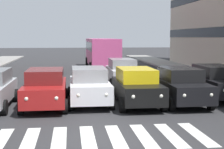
# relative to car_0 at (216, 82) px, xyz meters

# --- Properties ---
(ground_plane) EXTENTS (180.00, 180.00, 0.00)m
(ground_plane) POSITION_rel_car_0_xyz_m (6.46, 6.07, -0.89)
(ground_plane) COLOR #2D2D30
(crosswalk_markings) EXTENTS (6.75, 2.80, 0.01)m
(crosswalk_markings) POSITION_rel_car_0_xyz_m (6.46, 6.07, -0.88)
(crosswalk_markings) COLOR silver
(crosswalk_markings) RESTS_ON ground_plane
(car_0) EXTENTS (2.02, 4.44, 1.72)m
(car_0) POSITION_rel_car_0_xyz_m (0.00, 0.00, 0.00)
(car_0) COLOR black
(car_0) RESTS_ON ground_plane
(car_1) EXTENTS (2.02, 4.44, 1.72)m
(car_1) POSITION_rel_car_0_xyz_m (2.24, 1.10, 0.00)
(car_1) COLOR black
(car_1) RESTS_ON ground_plane
(car_2) EXTENTS (2.02, 4.44, 1.72)m
(car_2) POSITION_rel_car_0_xyz_m (4.37, 1.12, 0.00)
(car_2) COLOR black
(car_2) RESTS_ON ground_plane
(car_3) EXTENTS (2.02, 4.44, 1.72)m
(car_3) POSITION_rel_car_0_xyz_m (6.55, 0.53, 0.00)
(car_3) COLOR silver
(car_3) RESTS_ON ground_plane
(car_4) EXTENTS (2.02, 4.44, 1.72)m
(car_4) POSITION_rel_car_0_xyz_m (8.56, 1.07, 0.00)
(car_4) COLOR maroon
(car_4) RESTS_ON ground_plane
(car_row2_0) EXTENTS (2.02, 4.44, 1.72)m
(car_row2_0) POSITION_rel_car_0_xyz_m (3.98, -5.69, 0.00)
(car_row2_0) COLOR silver
(car_row2_0) RESTS_ON ground_plane
(bus_behind_traffic) EXTENTS (2.78, 10.50, 3.00)m
(bus_behind_traffic) POSITION_rel_car_0_xyz_m (4.37, -16.56, 0.97)
(bus_behind_traffic) COLOR #DB5193
(bus_behind_traffic) RESTS_ON ground_plane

